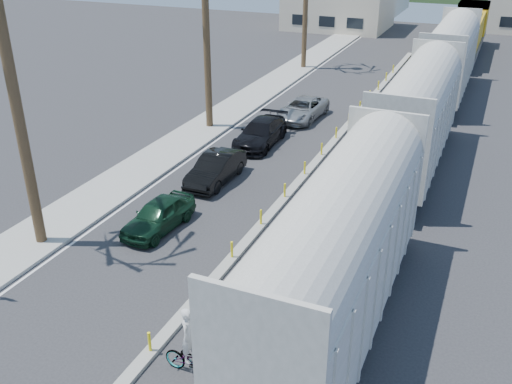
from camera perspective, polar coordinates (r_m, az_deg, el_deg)
sidewalk at (r=40.54m, az=-2.92°, el=7.87°), size 3.00×90.00×0.15m
rails at (r=39.76m, az=16.98°, el=6.34°), size 1.56×100.00×0.06m
median at (r=33.18m, az=6.53°, el=3.62°), size 0.45×60.00×0.85m
lane_markings at (r=38.31m, az=5.71°, el=6.59°), size 9.42×90.00×0.01m
freight_train at (r=37.03m, az=17.12°, el=9.61°), size 3.00×60.94×5.85m
car_lead at (r=25.43m, az=-9.72°, el=-2.29°), size 2.19×4.29×1.39m
car_second at (r=29.67m, az=-4.04°, el=2.35°), size 1.57×4.51×1.49m
car_third at (r=34.66m, az=0.46°, el=5.94°), size 2.41×5.31×1.50m
car_rear at (r=39.46m, az=4.67°, el=8.28°), size 2.97×5.38×1.41m
cyclist at (r=17.75m, az=-6.35°, el=-15.79°), size 0.85×2.03×2.37m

